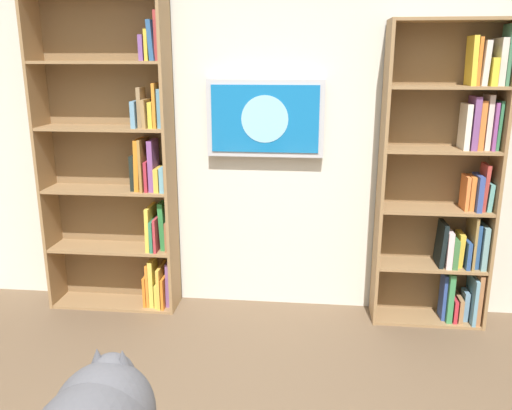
% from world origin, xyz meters
% --- Properties ---
extents(wall_back, '(4.52, 0.06, 2.70)m').
position_xyz_m(wall_back, '(0.00, -2.23, 1.35)').
color(wall_back, silver).
rests_on(wall_back, ground).
extents(bookshelf_left, '(0.77, 0.28, 2.06)m').
position_xyz_m(bookshelf_left, '(-1.25, -2.06, 0.99)').
color(bookshelf_left, '#937047').
rests_on(bookshelf_left, ground).
extents(bookshelf_right, '(0.95, 0.28, 2.24)m').
position_xyz_m(bookshelf_right, '(1.04, -2.07, 1.06)').
color(bookshelf_right, '#937047').
rests_on(bookshelf_right, ground).
extents(wall_mounted_tv, '(0.82, 0.07, 0.53)m').
position_xyz_m(wall_mounted_tv, '(0.02, -2.15, 1.41)').
color(wall_mounted_tv, '#B7B7BC').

